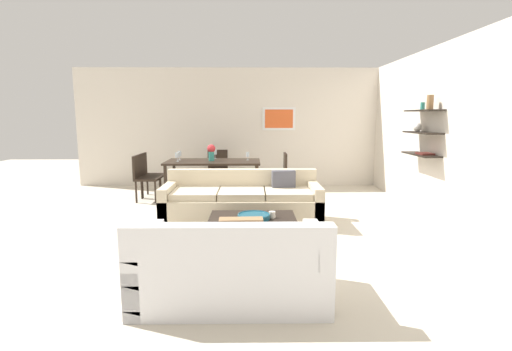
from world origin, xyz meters
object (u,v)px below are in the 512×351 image
(wine_glass_left_far, at_px, (179,154))
(wine_glass_right_far, at_px, (248,155))
(dining_chair_left_far, at_px, (149,172))
(dining_chair_right_far, at_px, (280,171))
(coffee_table, at_px, (252,235))
(centerpiece_vase, at_px, (211,151))
(wine_glass_head, at_px, (215,152))
(dining_chair_left_near, at_px, (143,175))
(decorative_bowl, at_px, (254,216))
(dining_table, at_px, (213,164))
(wine_glass_left_near, at_px, (177,155))
(dining_chair_head, at_px, (217,167))
(loveseat_white, at_px, (231,268))
(candle_jar, at_px, (272,215))
(sofa_beige, at_px, (242,204))

(wine_glass_left_far, bearing_deg, wine_glass_right_far, -0.00)
(dining_chair_left_far, distance_m, dining_chair_right_far, 2.64)
(coffee_table, xyz_separation_m, centerpiece_vase, (-0.80, 2.96, 0.75))
(wine_glass_head, bearing_deg, dining_chair_left_near, -155.10)
(decorative_bowl, height_order, dining_chair_left_far, dining_chair_left_far)
(dining_table, relative_size, wine_glass_right_far, 11.49)
(wine_glass_head, bearing_deg, wine_glass_left_near, -142.59)
(centerpiece_vase, bearing_deg, wine_glass_right_far, 8.96)
(dining_chair_head, bearing_deg, dining_chair_left_near, -140.72)
(loveseat_white, height_order, candle_jar, loveseat_white)
(candle_jar, xyz_separation_m, wine_glass_right_far, (-0.33, 2.98, 0.44))
(sofa_beige, height_order, centerpiece_vase, centerpiece_vase)
(coffee_table, distance_m, wine_glass_head, 3.52)
(dining_chair_right_far, height_order, wine_glass_right_far, wine_glass_right_far)
(decorative_bowl, distance_m, wine_glass_left_far, 3.40)
(wine_glass_head, bearing_deg, dining_chair_head, 90.00)
(candle_jar, distance_m, dining_chair_left_near, 3.53)
(centerpiece_vase, bearing_deg, wine_glass_left_near, -169.68)
(sofa_beige, bearing_deg, dining_chair_left_near, 141.50)
(sofa_beige, relative_size, decorative_bowl, 5.97)
(dining_chair_head, xyz_separation_m, wine_glass_right_far, (0.68, -0.76, 0.35))
(dining_chair_head, relative_size, dining_chair_right_far, 1.00)
(decorative_bowl, xyz_separation_m, candle_jar, (0.23, 0.06, 0.01))
(wine_glass_right_far, height_order, wine_glass_left_far, wine_glass_left_far)
(centerpiece_vase, bearing_deg, coffee_table, -74.97)
(dining_chair_left_near, relative_size, wine_glass_head, 4.89)
(loveseat_white, bearing_deg, wine_glass_left_far, 106.21)
(dining_chair_right_far, distance_m, wine_glass_left_far, 2.03)
(candle_jar, height_order, dining_chair_head, dining_chair_head)
(loveseat_white, bearing_deg, dining_chair_left_far, 113.27)
(dining_chair_head, xyz_separation_m, dining_chair_left_far, (-1.32, -0.66, 0.00))
(coffee_table, bearing_deg, loveseat_white, -98.63)
(wine_glass_right_far, height_order, wine_glass_head, wine_glass_head)
(candle_jar, height_order, wine_glass_left_far, wine_glass_left_far)
(loveseat_white, height_order, dining_table, loveseat_white)
(sofa_beige, xyz_separation_m, wine_glass_left_far, (-1.29, 1.86, 0.58))
(sofa_beige, height_order, dining_chair_left_near, dining_chair_left_near)
(decorative_bowl, height_order, dining_chair_left_near, dining_chair_left_near)
(dining_chair_head, xyz_separation_m, dining_chair_right_far, (1.32, -0.66, 0.00))
(decorative_bowl, bearing_deg, dining_chair_left_far, 123.83)
(decorative_bowl, distance_m, dining_chair_left_far, 3.77)
(coffee_table, height_order, wine_glass_right_far, wine_glass_right_far)
(decorative_bowl, height_order, wine_glass_right_far, wine_glass_right_far)
(decorative_bowl, xyz_separation_m, wine_glass_right_far, (-0.10, 3.04, 0.44))
(coffee_table, bearing_deg, wine_glass_left_far, 115.11)
(centerpiece_vase, bearing_deg, dining_table, -4.94)
(dining_chair_left_far, relative_size, wine_glass_left_near, 5.10)
(coffee_table, bearing_deg, centerpiece_vase, 105.03)
(wine_glass_head, bearing_deg, coffee_table, -77.22)
(candle_jar, relative_size, wine_glass_head, 0.45)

